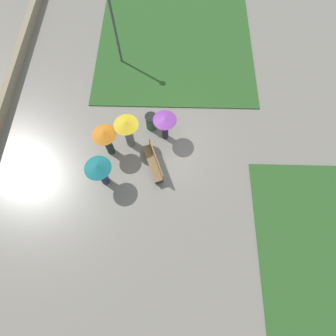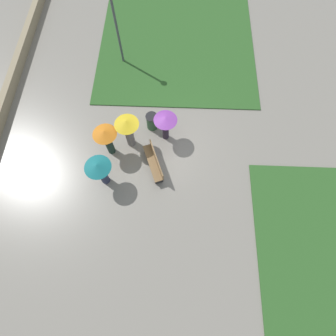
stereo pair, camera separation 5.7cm
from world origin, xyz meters
name	(u,v)px [view 1 (the left image)]	position (x,y,z in m)	size (l,w,h in m)	color
ground_plane	(169,143)	(0.00, 0.00, 0.00)	(90.00, 90.00, 0.00)	gray
lawn_patch_near	(175,45)	(-6.59, 0.23, 0.03)	(8.93, 9.03, 0.06)	#2D5B26
park_bench	(154,162)	(1.26, -0.64, 0.48)	(1.95, 1.08, 0.90)	brown
lamp_post	(113,19)	(-5.24, -2.81, 2.72)	(0.32, 0.32, 4.21)	#474C51
trash_bin	(151,122)	(-0.92, -0.88, 0.46)	(0.58, 0.58, 0.92)	#335638
crowd_person_teal	(99,170)	(2.09, -2.87, 1.34)	(1.14, 1.14, 1.84)	#282D47
crowd_person_purple	(165,123)	(-0.35, -0.18, 1.29)	(1.08, 1.08, 1.72)	#2D2333
crowd_person_yellow	(127,129)	(0.06, -1.87, 1.37)	(1.10, 1.10, 1.97)	slate
crowd_person_orange	(106,138)	(0.54, -2.79, 1.35)	(1.08, 1.08, 1.87)	#1E3328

